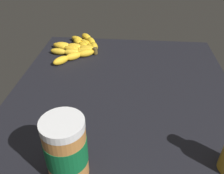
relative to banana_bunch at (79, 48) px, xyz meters
The scene contains 3 objects.
ground_plane 40.65cm from the banana_bunch, 33.42° to the left, with size 97.40×79.79×4.78cm, color black.
banana_bunch is the anchor object (origin of this frame).
peanut_butter_jar 66.81cm from the banana_bunch, ahead, with size 9.64×9.64×16.48cm.
Camera 1 is at (66.36, 2.39, 49.66)cm, focal length 38.20 mm.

